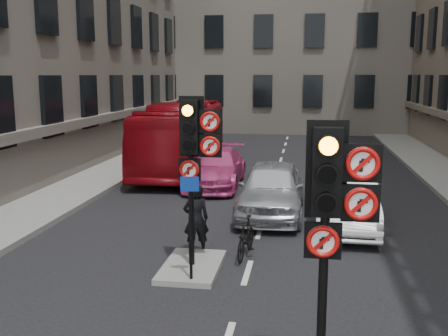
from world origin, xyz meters
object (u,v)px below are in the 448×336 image
(car_silver, at_px, (272,189))
(car_pink, at_px, (216,168))
(signal_far, at_px, (195,145))
(info_sign, at_px, (190,214))
(motorcyclist, at_px, (196,219))
(motorcycle, at_px, (246,237))
(signal_near, at_px, (333,201))
(bus_red, at_px, (183,136))
(car_white, at_px, (346,200))

(car_silver, bearing_deg, car_pink, 122.00)
(signal_far, height_order, car_silver, signal_far)
(car_silver, relative_size, info_sign, 2.24)
(motorcyclist, height_order, info_sign, info_sign)
(motorcycle, bearing_deg, signal_near, -65.04)
(car_silver, bearing_deg, motorcyclist, -111.45)
(info_sign, bearing_deg, motorcyclist, 89.40)
(car_pink, bearing_deg, signal_far, -84.09)
(motorcycle, height_order, motorcyclist, motorcyclist)
(car_pink, relative_size, bus_red, 0.46)
(car_silver, bearing_deg, motorcycle, -94.78)
(car_silver, xyz_separation_m, car_white, (2.10, -0.92, -0.05))
(car_silver, relative_size, car_white, 1.04)
(signal_near, bearing_deg, car_white, 84.11)
(signal_near, relative_size, motorcyclist, 2.16)
(signal_far, bearing_deg, car_white, 48.35)
(car_white, height_order, info_sign, info_sign)
(signal_far, distance_m, motorcycle, 2.65)
(car_white, relative_size, car_pink, 0.94)
(signal_near, relative_size, car_white, 0.80)
(car_pink, distance_m, motorcycle, 7.80)
(car_white, distance_m, info_sign, 5.76)
(car_pink, bearing_deg, car_silver, -59.39)
(signal_far, height_order, motorcyclist, signal_far)
(car_white, bearing_deg, motorcyclist, -140.08)
(info_sign, bearing_deg, car_white, 45.22)
(signal_far, relative_size, motorcyclist, 2.16)
(car_white, bearing_deg, info_sign, -123.83)
(signal_near, xyz_separation_m, motorcyclist, (-2.80, 5.01, -1.75))
(signal_near, distance_m, motorcyclist, 6.00)
(signal_near, height_order, info_sign, signal_near)
(car_pink, relative_size, info_sign, 2.30)
(car_white, xyz_separation_m, motorcyclist, (-3.60, -2.82, 0.09))
(signal_near, distance_m, car_white, 8.09)
(car_white, bearing_deg, motorcycle, -129.02)
(car_silver, xyz_separation_m, motorcycle, (-0.35, -3.74, -0.34))
(car_silver, distance_m, motorcyclist, 4.03)
(car_silver, relative_size, motorcyclist, 2.80)
(info_sign, bearing_deg, motorcycle, 54.82)
(car_pink, bearing_deg, motorcyclist, -84.66)
(signal_near, xyz_separation_m, bus_red, (-5.66, 15.95, -1.12))
(car_pink, xyz_separation_m, motorcycle, (1.98, -7.54, -0.24))
(signal_far, distance_m, bus_red, 12.40)
(car_white, bearing_deg, car_silver, 158.24)
(info_sign, bearing_deg, car_pink, 87.55)
(motorcyclist, bearing_deg, bus_red, -99.35)
(bus_red, height_order, info_sign, bus_red)
(bus_red, xyz_separation_m, motorcycle, (4.03, -10.94, -1.01))
(signal_far, distance_m, car_silver, 5.28)
(motorcyclist, bearing_deg, car_pink, -107.81)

